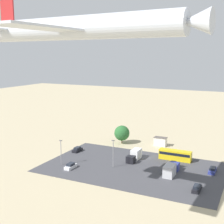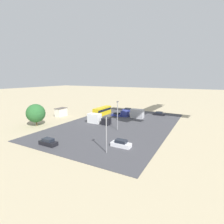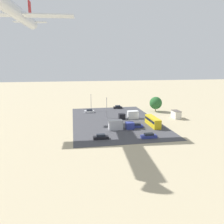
{
  "view_description": "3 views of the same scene",
  "coord_description": "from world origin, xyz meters",
  "px_view_note": "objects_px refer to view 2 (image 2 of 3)",
  "views": [
    {
      "loc": [
        -32.42,
        91.37,
        32.46
      ],
      "look_at": [
        -0.97,
        26.66,
        19.26
      ],
      "focal_mm": 50.0,
      "sensor_mm": 36.0,
      "label": 1
    },
    {
      "loc": [
        47.97,
        34.52,
        14.73
      ],
      "look_at": [
        -2.89,
        6.81,
        3.21
      ],
      "focal_mm": 28.0,
      "sensor_mm": 36.0,
      "label": 2
    },
    {
      "loc": [
        -79.99,
        26.22,
        21.49
      ],
      "look_at": [
        -1.77,
        12.1,
        3.91
      ],
      "focal_mm": 35.0,
      "sensor_mm": 36.0,
      "label": 3
    }
  ],
  "objects_px": {
    "parked_car_3": "(121,144)",
    "parked_car_4": "(48,142)",
    "shed_building": "(61,112)",
    "parked_car_1": "(128,110)",
    "parked_car_0": "(159,114)",
    "parked_truck_0": "(134,114)",
    "bus": "(102,111)",
    "parked_car_2": "(117,115)",
    "parked_truck_1": "(98,119)"
  },
  "relations": [
    {
      "from": "shed_building",
      "to": "bus",
      "type": "xyz_separation_m",
      "value": [
        -8.89,
        13.21,
        0.19
      ]
    },
    {
      "from": "parked_car_0",
      "to": "parked_car_3",
      "type": "relative_size",
      "value": 1.03
    },
    {
      "from": "parked_car_1",
      "to": "parked_car_0",
      "type": "bearing_deg",
      "value": 83.59
    },
    {
      "from": "parked_car_0",
      "to": "parked_car_4",
      "type": "bearing_deg",
      "value": 162.04
    },
    {
      "from": "parked_truck_1",
      "to": "parked_car_3",
      "type": "bearing_deg",
      "value": 47.27
    },
    {
      "from": "parked_car_4",
      "to": "parked_truck_1",
      "type": "bearing_deg",
      "value": 1.67
    },
    {
      "from": "parked_car_0",
      "to": "parked_car_4",
      "type": "distance_m",
      "value": 44.94
    },
    {
      "from": "parked_truck_0",
      "to": "parked_truck_1",
      "type": "relative_size",
      "value": 1.09
    },
    {
      "from": "bus",
      "to": "parked_car_1",
      "type": "bearing_deg",
      "value": 64.69
    },
    {
      "from": "shed_building",
      "to": "parked_car_4",
      "type": "relative_size",
      "value": 1.08
    },
    {
      "from": "shed_building",
      "to": "parked_car_3",
      "type": "distance_m",
      "value": 37.46
    },
    {
      "from": "parked_car_0",
      "to": "bus",
      "type": "bearing_deg",
      "value": 117.99
    },
    {
      "from": "parked_truck_1",
      "to": "bus",
      "type": "bearing_deg",
      "value": -155.0
    },
    {
      "from": "bus",
      "to": "parked_car_1",
      "type": "relative_size",
      "value": 2.13
    },
    {
      "from": "parked_car_0",
      "to": "parked_car_2",
      "type": "relative_size",
      "value": 1.11
    },
    {
      "from": "parked_car_3",
      "to": "parked_truck_0",
      "type": "xyz_separation_m",
      "value": [
        -27.43,
        -8.01,
        0.81
      ]
    },
    {
      "from": "parked_truck_1",
      "to": "parked_car_2",
      "type": "bearing_deg",
      "value": 177.18
    },
    {
      "from": "parked_car_0",
      "to": "parked_car_1",
      "type": "xyz_separation_m",
      "value": [
        -1.58,
        -14.08,
        0.01
      ]
    },
    {
      "from": "parked_car_3",
      "to": "parked_truck_1",
      "type": "distance_m",
      "value": 20.53
    },
    {
      "from": "bus",
      "to": "parked_car_2",
      "type": "xyz_separation_m",
      "value": [
        -0.95,
        5.96,
        -1.1
      ]
    },
    {
      "from": "parked_car_2",
      "to": "parked_car_3",
      "type": "bearing_deg",
      "value": -151.23
    },
    {
      "from": "parked_car_3",
      "to": "parked_truck_1",
      "type": "xyz_separation_m",
      "value": [
        -13.92,
        -15.07,
        0.76
      ]
    },
    {
      "from": "shed_building",
      "to": "parked_car_2",
      "type": "distance_m",
      "value": 21.57
    },
    {
      "from": "shed_building",
      "to": "parked_car_4",
      "type": "xyz_separation_m",
      "value": [
        23.33,
        19.16,
        -0.86
      ]
    },
    {
      "from": "parked_car_3",
      "to": "parked_car_4",
      "type": "bearing_deg",
      "value": 115.3
    },
    {
      "from": "parked_car_4",
      "to": "parked_car_1",
      "type": "bearing_deg",
      "value": 0.29
    },
    {
      "from": "parked_truck_0",
      "to": "parked_car_2",
      "type": "bearing_deg",
      "value": 99.62
    },
    {
      "from": "bus",
      "to": "parked_truck_0",
      "type": "relative_size",
      "value": 1.18
    },
    {
      "from": "parked_car_2",
      "to": "parked_car_1",
      "type": "bearing_deg",
      "value": 1.17
    },
    {
      "from": "shed_building",
      "to": "parked_truck_0",
      "type": "bearing_deg",
      "value": 113.13
    },
    {
      "from": "shed_building",
      "to": "parked_truck_1",
      "type": "distance_m",
      "value": 18.73
    },
    {
      "from": "parked_car_0",
      "to": "parked_truck_0",
      "type": "distance_m",
      "value": 11.3
    },
    {
      "from": "bus",
      "to": "parked_car_4",
      "type": "bearing_deg",
      "value": -79.54
    },
    {
      "from": "bus",
      "to": "parked_car_3",
      "type": "distance_m",
      "value": 32.59
    },
    {
      "from": "parked_car_3",
      "to": "parked_car_4",
      "type": "relative_size",
      "value": 1.02
    },
    {
      "from": "parked_car_0",
      "to": "parked_truck_1",
      "type": "relative_size",
      "value": 0.57
    },
    {
      "from": "parked_car_2",
      "to": "parked_car_4",
      "type": "bearing_deg",
      "value": 179.99
    },
    {
      "from": "parked_car_3",
      "to": "parked_car_2",
      "type": "bearing_deg",
      "value": 28.77
    },
    {
      "from": "bus",
      "to": "parked_car_4",
      "type": "relative_size",
      "value": 2.37
    },
    {
      "from": "parked_car_3",
      "to": "shed_building",
      "type": "bearing_deg",
      "value": 63.87
    },
    {
      "from": "shed_building",
      "to": "parked_car_1",
      "type": "distance_m",
      "value": 28.29
    },
    {
      "from": "parked_car_0",
      "to": "parked_truck_0",
      "type": "relative_size",
      "value": 0.52
    },
    {
      "from": "parked_truck_0",
      "to": "parked_truck_1",
      "type": "bearing_deg",
      "value": 152.4
    },
    {
      "from": "parked_car_3",
      "to": "parked_truck_0",
      "type": "relative_size",
      "value": 0.51
    },
    {
      "from": "shed_building",
      "to": "parked_car_3",
      "type": "bearing_deg",
      "value": 63.87
    },
    {
      "from": "shed_building",
      "to": "parked_truck_0",
      "type": "xyz_separation_m",
      "value": [
        -10.94,
        25.61,
        -0.05
      ]
    },
    {
      "from": "parked_car_1",
      "to": "parked_truck_0",
      "type": "distance_m",
      "value": 12.11
    },
    {
      "from": "parked_car_2",
      "to": "parked_car_3",
      "type": "height_order",
      "value": "parked_car_3"
    },
    {
      "from": "parked_car_1",
      "to": "parked_car_4",
      "type": "xyz_separation_m",
      "value": [
        44.33,
        0.22,
        0.04
      ]
    },
    {
      "from": "parked_car_1",
      "to": "parked_car_3",
      "type": "xyz_separation_m",
      "value": [
        37.5,
        14.69,
        0.04
      ]
    }
  ]
}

